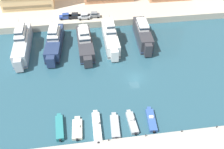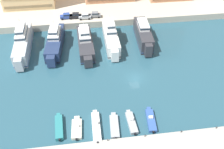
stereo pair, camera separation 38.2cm
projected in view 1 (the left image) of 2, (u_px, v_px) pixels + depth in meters
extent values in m
plane|color=#285160|center=(135.00, 78.00, 64.57)|extent=(400.00, 400.00, 0.00)
cube|color=#A8A399|center=(157.00, 147.00, 49.08)|extent=(120.00, 5.46, 0.67)
cube|color=silver|center=(23.00, 44.00, 72.50)|extent=(3.96, 18.01, 4.03)
cube|color=silver|center=(19.00, 65.00, 65.19)|extent=(2.05, 1.87, 3.42)
cube|color=#334C7F|center=(24.00, 48.00, 73.37)|extent=(4.00, 18.19, 0.24)
cube|color=white|center=(21.00, 34.00, 71.64)|extent=(2.99, 7.59, 1.59)
cube|color=#233342|center=(21.00, 33.00, 71.53)|extent=(3.03, 7.66, 0.57)
cube|color=white|center=(20.00, 29.00, 70.65)|extent=(2.33, 5.92, 1.38)
cube|color=#233342|center=(20.00, 29.00, 70.56)|extent=(2.36, 5.98, 0.50)
cylinder|color=silver|center=(19.00, 22.00, 70.43)|extent=(0.16, 0.16, 1.80)
cube|color=silver|center=(27.00, 30.00, 80.07)|extent=(3.14, 0.95, 0.20)
cube|color=navy|center=(55.00, 43.00, 73.57)|extent=(5.36, 16.37, 3.50)
cube|color=navy|center=(51.00, 61.00, 66.82)|extent=(2.39, 2.20, 2.97)
cube|color=black|center=(55.00, 46.00, 74.32)|extent=(5.41, 16.54, 0.24)
cube|color=white|center=(54.00, 34.00, 72.88)|extent=(3.70, 7.00, 1.31)
cube|color=#233342|center=(54.00, 33.00, 72.79)|extent=(3.75, 7.07, 0.47)
cube|color=white|center=(53.00, 30.00, 72.01)|extent=(2.89, 5.46, 1.30)
cube|color=#233342|center=(53.00, 29.00, 71.93)|extent=(2.93, 5.51, 0.47)
cylinder|color=silver|center=(53.00, 23.00, 71.74)|extent=(0.16, 0.16, 1.80)
cube|color=navy|center=(58.00, 30.00, 80.44)|extent=(3.51, 1.18, 0.20)
cube|color=#333338|center=(85.00, 44.00, 73.40)|extent=(4.66, 15.55, 3.21)
cube|color=#333338|center=(88.00, 62.00, 66.98)|extent=(2.35, 2.15, 2.73)
cube|color=#334C7F|center=(85.00, 47.00, 74.09)|extent=(4.71, 15.71, 0.24)
cube|color=white|center=(84.00, 35.00, 72.69)|extent=(3.45, 6.58, 1.52)
cube|color=#233342|center=(84.00, 34.00, 72.58)|extent=(3.49, 6.65, 0.55)
cube|color=white|center=(84.00, 31.00, 71.75)|extent=(2.69, 5.13, 1.31)
cube|color=#233342|center=(84.00, 30.00, 71.66)|extent=(2.72, 5.18, 0.47)
cylinder|color=silver|center=(83.00, 24.00, 71.43)|extent=(0.16, 0.16, 1.80)
cube|color=#333338|center=(83.00, 31.00, 79.89)|extent=(3.56, 1.02, 0.20)
cube|color=white|center=(110.00, 38.00, 75.01)|extent=(3.71, 15.66, 3.86)
cube|color=white|center=(115.00, 55.00, 68.53)|extent=(2.04, 1.85, 3.28)
cube|color=black|center=(110.00, 42.00, 75.85)|extent=(3.75, 15.82, 0.24)
cube|color=white|center=(110.00, 28.00, 74.06)|extent=(2.89, 6.58, 1.64)
cube|color=#233342|center=(110.00, 28.00, 73.95)|extent=(2.93, 6.64, 0.59)
cube|color=white|center=(110.00, 24.00, 73.03)|extent=(2.26, 5.13, 1.48)
cube|color=#233342|center=(110.00, 23.00, 72.93)|extent=(2.28, 5.18, 0.53)
cylinder|color=silver|center=(109.00, 17.00, 72.67)|extent=(0.16, 0.16, 1.80)
cube|color=white|center=(107.00, 27.00, 81.72)|extent=(3.15, 0.90, 0.20)
cube|color=#333338|center=(143.00, 35.00, 76.11)|extent=(4.25, 14.78, 4.36)
cube|color=#333338|center=(148.00, 50.00, 69.97)|extent=(2.09, 1.92, 3.70)
cube|color=#334C7F|center=(142.00, 39.00, 77.05)|extent=(4.29, 14.93, 0.24)
cube|color=white|center=(143.00, 24.00, 75.00)|extent=(3.11, 6.26, 1.45)
cube|color=#233342|center=(143.00, 24.00, 74.91)|extent=(3.15, 6.32, 0.52)
cylinder|color=silver|center=(142.00, 18.00, 74.61)|extent=(0.16, 0.16, 1.80)
cube|color=#333338|center=(138.00, 24.00, 82.55)|extent=(3.16, 1.02, 0.20)
cube|color=teal|center=(60.00, 128.00, 52.25)|extent=(1.90, 6.10, 0.98)
cube|color=teal|center=(59.00, 116.00, 54.69)|extent=(0.90, 0.75, 0.83)
cube|color=black|center=(60.00, 140.00, 49.81)|extent=(0.38, 0.30, 0.60)
cube|color=beige|center=(77.00, 129.00, 52.11)|extent=(2.28, 4.94, 0.73)
cube|color=beige|center=(77.00, 119.00, 54.23)|extent=(1.18, 0.98, 0.62)
cube|color=silver|center=(77.00, 126.00, 51.99)|extent=(1.17, 0.65, 0.47)
cube|color=#283847|center=(77.00, 125.00, 52.15)|extent=(1.04, 0.12, 0.28)
cube|color=black|center=(77.00, 140.00, 50.07)|extent=(0.37, 0.30, 0.60)
cube|color=white|center=(97.00, 127.00, 52.42)|extent=(1.76, 7.51, 0.89)
cube|color=white|center=(95.00, 112.00, 55.45)|extent=(0.93, 0.77, 0.75)
cube|color=silver|center=(96.00, 123.00, 52.35)|extent=(0.93, 0.61, 0.59)
cube|color=#283847|center=(96.00, 122.00, 52.50)|extent=(0.84, 0.09, 0.35)
cube|color=black|center=(98.00, 143.00, 49.41)|extent=(0.36, 0.28, 0.60)
cube|color=#9EA3A8|center=(115.00, 126.00, 52.70)|extent=(2.18, 5.84, 0.71)
cube|color=#9EA3A8|center=(114.00, 115.00, 55.11)|extent=(1.04, 0.88, 0.60)
cube|color=black|center=(116.00, 138.00, 50.33)|extent=(0.38, 0.30, 0.60)
cube|color=#9EA3A8|center=(132.00, 123.00, 53.30)|extent=(1.86, 5.61, 0.87)
cube|color=#9EA3A8|center=(129.00, 112.00, 55.57)|extent=(0.91, 0.76, 0.74)
cube|color=silver|center=(132.00, 119.00, 53.13)|extent=(0.90, 0.64, 0.58)
cube|color=#283847|center=(131.00, 118.00, 53.27)|extent=(0.80, 0.12, 0.35)
cube|color=black|center=(136.00, 134.00, 51.04)|extent=(0.37, 0.30, 0.60)
cube|color=#33569E|center=(151.00, 120.00, 53.88)|extent=(2.18, 5.97, 0.78)
cube|color=#33569E|center=(149.00, 109.00, 56.31)|extent=(0.98, 0.83, 0.66)
cube|color=silver|center=(151.00, 117.00, 53.81)|extent=(0.97, 0.68, 0.41)
cube|color=#283847|center=(151.00, 116.00, 53.98)|extent=(0.84, 0.15, 0.24)
cube|color=black|center=(154.00, 132.00, 51.46)|extent=(0.38, 0.31, 0.60)
cube|color=#28428E|center=(65.00, 17.00, 82.77)|extent=(4.16, 1.84, 0.80)
cube|color=#28428E|center=(66.00, 15.00, 82.30)|extent=(2.15, 1.63, 0.68)
cube|color=#1E2833|center=(66.00, 15.00, 82.30)|extent=(2.11, 1.64, 0.37)
cylinder|color=black|center=(62.00, 19.00, 82.23)|extent=(0.65, 0.24, 0.64)
cylinder|color=black|center=(61.00, 17.00, 83.49)|extent=(0.65, 0.24, 0.64)
cylinder|color=black|center=(70.00, 19.00, 82.58)|extent=(0.65, 0.24, 0.64)
cylinder|color=black|center=(70.00, 16.00, 83.84)|extent=(0.65, 0.24, 0.64)
cube|color=black|center=(75.00, 16.00, 83.00)|extent=(4.20, 1.95, 0.80)
cube|color=black|center=(75.00, 14.00, 82.52)|extent=(2.19, 1.69, 0.68)
cube|color=#1E2833|center=(75.00, 14.00, 82.52)|extent=(2.15, 1.70, 0.37)
cylinder|color=black|center=(71.00, 19.00, 82.55)|extent=(0.65, 0.26, 0.64)
cylinder|color=black|center=(71.00, 16.00, 83.82)|extent=(0.65, 0.26, 0.64)
cylinder|color=black|center=(79.00, 18.00, 82.71)|extent=(0.65, 0.26, 0.64)
cylinder|color=black|center=(79.00, 16.00, 83.98)|extent=(0.65, 0.26, 0.64)
cube|color=#B7BCC1|center=(84.00, 17.00, 82.68)|extent=(4.10, 1.70, 0.80)
cube|color=#B7BCC1|center=(84.00, 15.00, 82.20)|extent=(2.10, 1.56, 0.68)
cube|color=#1E2833|center=(84.00, 15.00, 82.20)|extent=(2.06, 1.58, 0.37)
cylinder|color=black|center=(80.00, 20.00, 82.17)|extent=(0.64, 0.22, 0.64)
cylinder|color=black|center=(80.00, 17.00, 83.43)|extent=(0.64, 0.22, 0.64)
cylinder|color=black|center=(88.00, 19.00, 82.46)|extent=(0.64, 0.22, 0.64)
cylinder|color=black|center=(88.00, 16.00, 83.72)|extent=(0.64, 0.22, 0.64)
cube|color=slate|center=(94.00, 15.00, 83.55)|extent=(4.19, 1.93, 0.80)
cube|color=slate|center=(94.00, 13.00, 83.07)|extent=(2.18, 1.67, 0.68)
cube|color=#1E2833|center=(94.00, 13.00, 83.07)|extent=(2.14, 1.69, 0.37)
cylinder|color=black|center=(90.00, 18.00, 83.10)|extent=(0.65, 0.26, 0.64)
cylinder|color=black|center=(90.00, 15.00, 84.37)|extent=(0.65, 0.26, 0.64)
cylinder|color=black|center=(98.00, 17.00, 83.27)|extent=(0.65, 0.26, 0.64)
cylinder|color=black|center=(98.00, 15.00, 84.54)|extent=(0.65, 0.26, 0.64)
cube|color=#7B6748|center=(27.00, 7.00, 86.01)|extent=(16.26, 0.24, 0.90)
cylinder|color=#2D2D33|center=(108.00, 140.00, 49.58)|extent=(0.18, 0.18, 0.45)
sphere|color=#2D2D33|center=(108.00, 139.00, 49.39)|extent=(0.20, 0.20, 0.20)
cylinder|color=#2D2D33|center=(146.00, 135.00, 50.37)|extent=(0.18, 0.18, 0.45)
sphere|color=#2D2D33|center=(146.00, 135.00, 50.18)|extent=(0.20, 0.20, 0.20)
cylinder|color=#2D2D33|center=(182.00, 131.00, 51.16)|extent=(0.18, 0.18, 0.45)
sphere|color=#2D2D33|center=(182.00, 130.00, 50.97)|extent=(0.20, 0.20, 0.20)
cylinder|color=#2D2D33|center=(217.00, 127.00, 51.95)|extent=(0.18, 0.18, 0.45)
sphere|color=#2D2D33|center=(217.00, 126.00, 51.76)|extent=(0.20, 0.20, 0.20)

